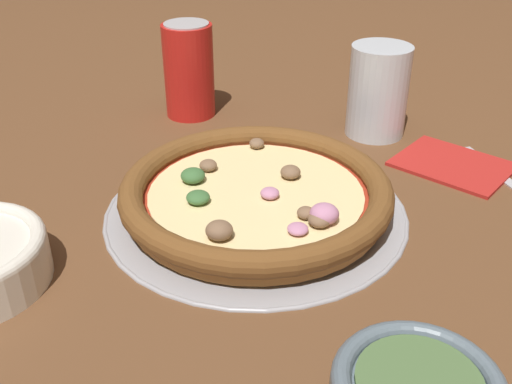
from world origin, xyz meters
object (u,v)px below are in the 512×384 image
napkin (453,163)px  beverage_can (189,70)px  pizza (256,193)px  fork (506,179)px  pizza_tray (256,209)px  drinking_cup (378,91)px

napkin → beverage_can: bearing=-164.3°
napkin → beverage_can: size_ratio=1.00×
pizza → fork: bearing=55.0°
pizza_tray → pizza: bearing=-45.0°
fork → pizza: bearing=85.7°
beverage_can → napkin: bearing=15.7°
pizza → beverage_can: 0.27m
drinking_cup → napkin: 0.13m
fork → pizza_tray: bearing=85.6°
drinking_cup → fork: drinking_cup is taller
drinking_cup → fork: size_ratio=0.66×
pizza_tray → beverage_can: size_ratio=2.44×
pizza → drinking_cup: size_ratio=2.39×
drinking_cup → beverage_can: (-0.22, -0.11, 0.01)m
napkin → beverage_can: beverage_can is taller
napkin → fork: size_ratio=0.72×
pizza_tray → drinking_cup: drinking_cup is taller
pizza_tray → fork: bearing=54.9°
fork → drinking_cup: bearing=27.2°
napkin → beverage_can: 0.36m
napkin → fork: bearing=6.8°
fork → napkin: bearing=37.5°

